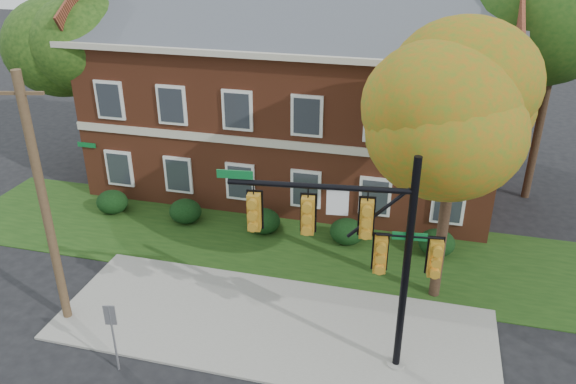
% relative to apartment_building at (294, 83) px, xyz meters
% --- Properties ---
extents(ground, '(120.00, 120.00, 0.00)m').
position_rel_apartment_building_xyz_m(ground, '(2.00, -11.95, -4.99)').
color(ground, black).
rests_on(ground, ground).
extents(sidewalk, '(14.00, 5.00, 0.08)m').
position_rel_apartment_building_xyz_m(sidewalk, '(2.00, -10.95, -4.95)').
color(sidewalk, gray).
rests_on(sidewalk, ground).
extents(grass_strip, '(30.00, 6.00, 0.04)m').
position_rel_apartment_building_xyz_m(grass_strip, '(2.00, -5.95, -4.97)').
color(grass_strip, '#193811').
rests_on(grass_strip, ground).
extents(apartment_building, '(18.80, 8.80, 9.74)m').
position_rel_apartment_building_xyz_m(apartment_building, '(0.00, 0.00, 0.00)').
color(apartment_building, brown).
rests_on(apartment_building, ground).
extents(hedge_far_left, '(1.40, 1.26, 1.05)m').
position_rel_apartment_building_xyz_m(hedge_far_left, '(-7.00, -5.25, -4.46)').
color(hedge_far_left, black).
rests_on(hedge_far_left, ground).
extents(hedge_left, '(1.40, 1.26, 1.05)m').
position_rel_apartment_building_xyz_m(hedge_left, '(-3.50, -5.25, -4.46)').
color(hedge_left, black).
rests_on(hedge_left, ground).
extents(hedge_center, '(1.40, 1.26, 1.05)m').
position_rel_apartment_building_xyz_m(hedge_center, '(0.00, -5.25, -4.46)').
color(hedge_center, black).
rests_on(hedge_center, ground).
extents(hedge_right, '(1.40, 1.26, 1.05)m').
position_rel_apartment_building_xyz_m(hedge_right, '(3.50, -5.25, -4.46)').
color(hedge_right, black).
rests_on(hedge_right, ground).
extents(hedge_far_right, '(1.40, 1.26, 1.05)m').
position_rel_apartment_building_xyz_m(hedge_far_right, '(7.00, -5.25, -4.46)').
color(hedge_far_right, black).
rests_on(hedge_far_right, ground).
extents(tree_near_right, '(4.50, 4.25, 8.58)m').
position_rel_apartment_building_xyz_m(tree_near_right, '(7.22, -8.09, 1.68)').
color(tree_near_right, black).
rests_on(tree_near_right, ground).
extents(tree_left_rear, '(5.40, 5.10, 8.88)m').
position_rel_apartment_building_xyz_m(tree_left_rear, '(-9.73, -1.12, 1.69)').
color(tree_left_rear, black).
rests_on(tree_left_rear, ground).
extents(tree_right_rear, '(6.30, 5.95, 10.62)m').
position_rel_apartment_building_xyz_m(tree_right_rear, '(11.31, 0.86, 3.13)').
color(tree_right_rear, black).
rests_on(tree_right_rear, ground).
extents(traffic_signal, '(5.92, 0.92, 6.64)m').
position_rel_apartment_building_xyz_m(traffic_signal, '(4.82, -11.98, -0.87)').
color(traffic_signal, gray).
rests_on(traffic_signal, ground).
extents(utility_pole, '(1.26, 0.39, 8.20)m').
position_rel_apartment_building_xyz_m(utility_pole, '(-4.62, -12.24, -0.83)').
color(utility_pole, '#4C3623').
rests_on(utility_pole, ground).
extents(sign_post, '(0.33, 0.11, 2.28)m').
position_rel_apartment_building_xyz_m(sign_post, '(-1.79, -13.95, -3.44)').
color(sign_post, slate).
rests_on(sign_post, ground).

